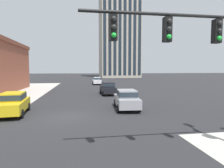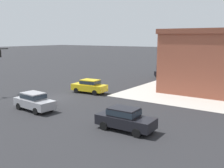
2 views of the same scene
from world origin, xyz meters
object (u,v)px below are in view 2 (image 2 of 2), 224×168
object	(u,v)px
car_main_southbound_far	(90,86)
car_parked_curb	(34,101)
car_cross_westbound	(125,118)
car_main_northbound_near	(164,71)

from	to	relation	value
car_main_southbound_far	car_parked_curb	world-z (taller)	same
car_main_southbound_far	car_cross_westbound	world-z (taller)	same
car_main_southbound_far	car_parked_curb	distance (m)	9.02
car_main_northbound_near	car_cross_westbound	world-z (taller)	same
car_main_northbound_near	car_cross_westbound	xyz separation A→B (m)	(27.19, 8.63, 0.00)
car_parked_curb	car_main_northbound_near	bearing A→B (deg)	177.36
car_main_northbound_near	car_parked_curb	distance (m)	27.46
car_main_northbound_near	car_parked_curb	xyz separation A→B (m)	(27.43, -1.26, 0.00)
car_main_northbound_near	car_main_southbound_far	xyz separation A→B (m)	(18.44, -1.92, 0.00)
car_cross_westbound	car_parked_curb	bearing A→B (deg)	-88.62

